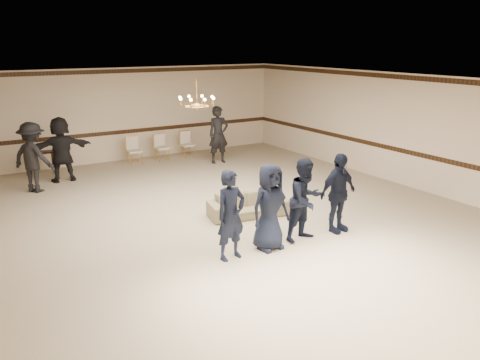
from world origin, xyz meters
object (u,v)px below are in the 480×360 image
object	(u,v)px
boy_a	(231,215)
adult_left	(33,157)
settee	(248,205)
adult_right	(218,135)
console_table	(40,163)
banquet_chair_mid	(162,148)
adult_mid	(61,149)
banquet_chair_right	(188,145)
chandelier	(196,93)
boy_b	(270,207)
boy_d	(338,193)
banquet_chair_left	(134,151)
boy_c	(305,200)

from	to	relation	value
boy_a	adult_left	bearing A→B (deg)	102.48
adult_left	settee	bearing A→B (deg)	179.87
adult_right	console_table	bearing A→B (deg)	170.72
banquet_chair_mid	console_table	bearing A→B (deg)	175.86
adult_mid	console_table	xyz separation A→B (m)	(-0.45, 1.11, -0.61)
banquet_chair_right	console_table	bearing A→B (deg)	177.23
chandelier	adult_mid	bearing A→B (deg)	119.23
boy_b	banquet_chair_right	world-z (taller)	boy_b
boy_d	adult_right	xyz separation A→B (m)	(0.87, 6.93, 0.09)
boy_a	banquet_chair_mid	world-z (taller)	boy_a
banquet_chair_left	banquet_chair_right	xyz separation A→B (m)	(2.00, 0.00, 0.00)
boy_a	boy_b	distance (m)	0.90
settee	boy_c	bearing A→B (deg)	-71.53
banquet_chair_left	adult_mid	bearing A→B (deg)	-156.00
adult_left	adult_mid	bearing A→B (deg)	-92.11
adult_mid	banquet_chair_mid	size ratio (longest dim) A/B	2.10
boy_d	adult_right	size ratio (longest dim) A/B	0.90
boy_b	banquet_chair_left	xyz separation A→B (m)	(0.12, 8.24, -0.42)
boy_c	banquet_chair_right	bearing A→B (deg)	73.23
boy_b	banquet_chair_left	bearing A→B (deg)	85.21
chandelier	banquet_chair_right	world-z (taller)	chandelier
settee	console_table	world-z (taller)	console_table
boy_a	settee	world-z (taller)	boy_a
boy_b	console_table	xyz separation A→B (m)	(-2.88, 8.44, -0.51)
boy_b	adult_mid	bearing A→B (deg)	104.38
banquet_chair_left	banquet_chair_mid	bearing A→B (deg)	4.32
chandelier	boy_a	distance (m)	3.76
boy_d	banquet_chair_right	bearing A→B (deg)	81.76
adult_right	adult_left	bearing A→B (deg)	-171.19
adult_mid	banquet_chair_left	size ratio (longest dim) A/B	2.10
boy_d	boy_a	bearing A→B (deg)	174.01
boy_b	banquet_chair_right	xyz separation A→B (m)	(2.12, 8.24, -0.42)
boy_d	boy_b	bearing A→B (deg)	174.01
boy_a	banquet_chair_left	world-z (taller)	boy_a
settee	adult_right	bearing A→B (deg)	79.61
adult_mid	banquet_chair_mid	bearing A→B (deg)	-163.31
boy_a	boy_c	world-z (taller)	same
adult_left	banquet_chair_right	xyz separation A→B (m)	(5.45, 1.61, -0.51)
boy_a	banquet_chair_mid	distance (m)	8.50
boy_a	boy_c	size ratio (longest dim) A/B	1.00
banquet_chair_right	adult_left	bearing A→B (deg)	-164.00
adult_mid	adult_right	distance (m)	5.12
console_table	adult_mid	bearing A→B (deg)	-64.82
adult_mid	banquet_chair_right	bearing A→B (deg)	-166.39
chandelier	boy_c	bearing A→B (deg)	-72.96
adult_mid	boy_d	bearing A→B (deg)	122.24
settee	console_table	bearing A→B (deg)	129.43
boy_b	console_table	bearing A→B (deg)	104.88
banquet_chair_right	console_table	xyz separation A→B (m)	(-5.00, 0.20, -0.09)
adult_mid	console_table	world-z (taller)	adult_mid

